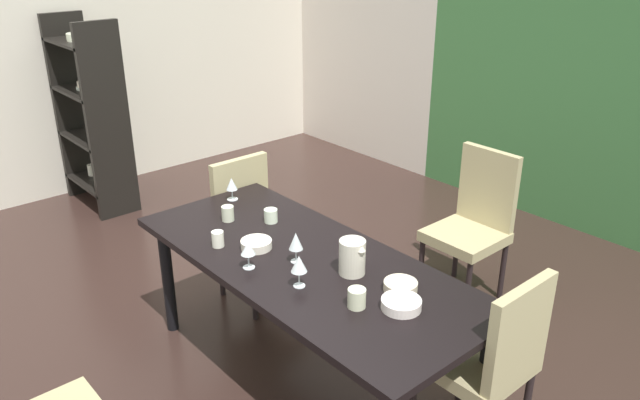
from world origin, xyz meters
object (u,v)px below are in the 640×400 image
(wine_glass_north, at_px, (248,250))
(cup_west, at_px, (228,213))
(chair_head_far, at_px, (474,219))
(serving_bowl_center, at_px, (401,286))
(display_shelf, at_px, (91,114))
(cup_rear, at_px, (271,216))
(chair_right_far, at_px, (491,356))
(cup_near_shelf, at_px, (357,298))
(wine_glass_right, at_px, (299,264))
(serving_bowl_near_window, at_px, (401,304))
(chair_left_far, at_px, (252,222))
(cup_front, at_px, (218,239))
(serving_bowl_corner, at_px, (256,244))
(wine_glass_south, at_px, (296,242))
(pitcher_left, at_px, (352,257))
(wine_glass_east, at_px, (232,185))
(dining_table, at_px, (305,273))

(wine_glass_north, height_order, cup_west, wine_glass_north)
(chair_head_far, bearing_deg, serving_bowl_center, 111.01)
(display_shelf, bearing_deg, cup_rear, -0.68)
(chair_right_far, distance_m, cup_near_shelf, 0.66)
(wine_glass_right, bearing_deg, serving_bowl_near_window, 26.64)
(cup_rear, bearing_deg, chair_left_far, 158.45)
(wine_glass_right, bearing_deg, cup_front, -173.46)
(wine_glass_north, relative_size, cup_rear, 1.76)
(wine_glass_right, xyz_separation_m, cup_rear, (-0.65, 0.32, -0.08))
(chair_right_far, bearing_deg, wine_glass_north, 119.22)
(chair_head_far, distance_m, wine_glass_right, 1.63)
(cup_rear, bearing_deg, cup_front, -81.83)
(chair_right_far, bearing_deg, wine_glass_right, 124.20)
(display_shelf, bearing_deg, cup_near_shelf, -4.36)
(wine_glass_north, relative_size, serving_bowl_corner, 0.83)
(cup_west, bearing_deg, chair_head_far, 65.00)
(wine_glass_south, bearing_deg, serving_bowl_center, 20.21)
(wine_glass_right, bearing_deg, cup_rear, 153.62)
(serving_bowl_center, bearing_deg, cup_west, -171.06)
(wine_glass_north, bearing_deg, pitcher_left, 43.00)
(chair_right_far, bearing_deg, wine_glass_east, 95.31)
(serving_bowl_center, relative_size, cup_front, 1.87)
(serving_bowl_near_window, xyz_separation_m, pitcher_left, (-0.36, 0.05, 0.07))
(dining_table, relative_size, wine_glass_south, 12.44)
(display_shelf, distance_m, serving_bowl_near_window, 3.70)
(serving_bowl_center, bearing_deg, cup_front, -156.75)
(cup_rear, bearing_deg, serving_bowl_near_window, -5.32)
(serving_bowl_corner, bearing_deg, wine_glass_south, 14.29)
(serving_bowl_near_window, height_order, serving_bowl_center, same)
(chair_head_far, xyz_separation_m, serving_bowl_near_window, (0.59, -1.37, 0.23))
(wine_glass_south, distance_m, wine_glass_right, 0.24)
(wine_glass_east, xyz_separation_m, serving_bowl_center, (1.40, -0.00, -0.08))
(display_shelf, bearing_deg, dining_table, -3.10)
(cup_front, xyz_separation_m, pitcher_left, (0.67, 0.34, 0.05))
(wine_glass_right, bearing_deg, cup_west, 169.85)
(wine_glass_north, bearing_deg, wine_glass_south, 63.62)
(dining_table, height_order, cup_rear, cup_rear)
(cup_front, bearing_deg, wine_glass_north, -1.94)
(dining_table, xyz_separation_m, wine_glass_east, (-0.88, 0.15, 0.18))
(chair_right_far, relative_size, display_shelf, 0.57)
(chair_head_far, relative_size, wine_glass_right, 6.24)
(chair_head_far, height_order, wine_glass_right, chair_head_far)
(serving_bowl_corner, relative_size, pitcher_left, 0.92)
(cup_front, bearing_deg, wine_glass_east, 139.40)
(wine_glass_north, height_order, cup_front, wine_glass_north)
(cup_front, bearing_deg, chair_left_far, 132.02)
(serving_bowl_center, relative_size, pitcher_left, 0.89)
(dining_table, height_order, serving_bowl_corner, serving_bowl_corner)
(chair_head_far, bearing_deg, wine_glass_east, 54.14)
(serving_bowl_center, height_order, cup_front, cup_front)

